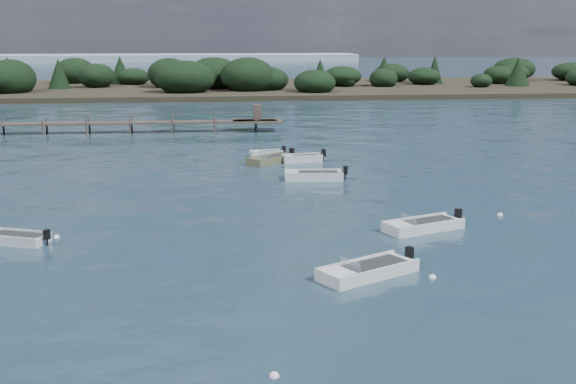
{
  "coord_description": "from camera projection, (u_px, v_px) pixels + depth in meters",
  "views": [
    {
      "loc": [
        -0.76,
        -26.54,
        10.08
      ],
      "look_at": [
        3.57,
        14.0,
        1.0
      ],
      "focal_mm": 45.0,
      "sensor_mm": 36.0,
      "label": 1
    }
  ],
  "objects": [
    {
      "name": "far_headland",
      "position": [
        357.0,
        79.0,
        127.25
      ],
      "size": [
        190.0,
        40.0,
        5.8
      ],
      "color": "black",
      "rests_on": "ground"
    },
    {
      "name": "buoy_b",
      "position": [
        432.0,
        278.0,
        30.19
      ],
      "size": [
        0.32,
        0.32,
        0.32
      ],
      "primitive_type": "sphere",
      "color": "silver",
      "rests_on": "ground"
    },
    {
      "name": "dinghy_extra_b",
      "position": [
        272.0,
        161.0,
        56.74
      ],
      "size": [
        4.29,
        4.09,
        1.16
      ],
      "color": "#666544",
      "rests_on": "ground"
    },
    {
      "name": "ground",
      "position": [
        217.0,
        118.0,
        86.26
      ],
      "size": [
        400.0,
        400.0,
        0.0
      ],
      "primitive_type": "plane",
      "color": "#172A36",
      "rests_on": "ground"
    },
    {
      "name": "dinghy_extra_a",
      "position": [
        313.0,
        177.0,
        50.33
      ],
      "size": [
        4.43,
        2.04,
        1.23
      ],
      "color": "#B4BABC",
      "rests_on": "ground"
    },
    {
      "name": "buoy_c",
      "position": [
        57.0,
        238.0,
        36.07
      ],
      "size": [
        0.32,
        0.32,
        0.32
      ],
      "primitive_type": "sphere",
      "color": "silver",
      "rests_on": "ground"
    },
    {
      "name": "dinghy_mid_grey",
      "position": [
        12.0,
        240.0,
        35.29
      ],
      "size": [
        3.93,
        2.57,
        0.99
      ],
      "color": "#B4BABC",
      "rests_on": "ground"
    },
    {
      "name": "jetty",
      "position": [
        1.0,
        125.0,
        72.14
      ],
      "size": [
        64.5,
        3.2,
        3.4
      ],
      "color": "#463B33",
      "rests_on": "ground"
    },
    {
      "name": "tender_far_white",
      "position": [
        267.0,
        155.0,
        59.59
      ],
      "size": [
        3.02,
        1.56,
        1.01
      ],
      "color": "silver",
      "rests_on": "ground"
    },
    {
      "name": "dinghy_mid_white_a",
      "position": [
        367.0,
        272.0,
        30.45
      ],
      "size": [
        4.69,
        3.63,
        1.12
      ],
      "color": "silver",
      "rests_on": "ground"
    },
    {
      "name": "tender_far_grey_b",
      "position": [
        302.0,
        160.0,
        57.1
      ],
      "size": [
        3.56,
        1.65,
        1.2
      ],
      "color": "#B4BABC",
      "rests_on": "ground"
    },
    {
      "name": "buoy_d",
      "position": [
        500.0,
        215.0,
        40.47
      ],
      "size": [
        0.32,
        0.32,
        0.32
      ],
      "primitive_type": "sphere",
      "color": "silver",
      "rests_on": "ground"
    },
    {
      "name": "dinghy_mid_white_b",
      "position": [
        423.0,
        227.0,
        37.49
      ],
      "size": [
        4.61,
        3.06,
        1.14
      ],
      "color": "silver",
      "rests_on": "ground"
    },
    {
      "name": "buoy_a",
      "position": [
        274.0,
        377.0,
        21.55
      ],
      "size": [
        0.32,
        0.32,
        0.32
      ],
      "primitive_type": "sphere",
      "color": "silver",
      "rests_on": "ground"
    }
  ]
}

